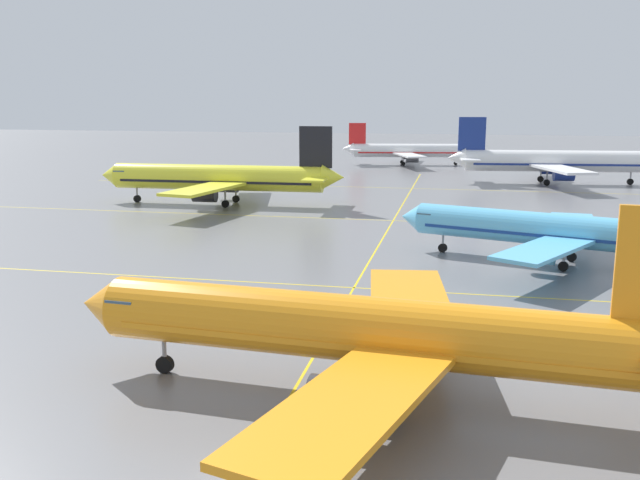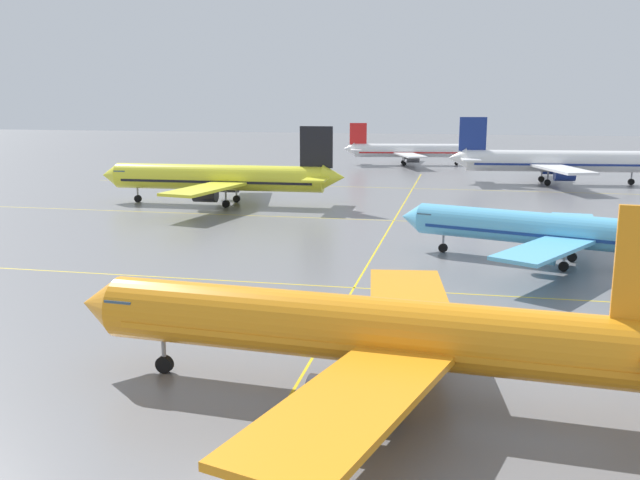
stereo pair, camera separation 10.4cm
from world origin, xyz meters
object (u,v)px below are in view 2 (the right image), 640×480
object	(u,v)px
airliner_front_gate	(377,332)
airliner_third_row	(221,178)
airliner_far_left_stand	(554,161)
airliner_far_right_stand	(409,151)
airliner_second_row	(557,231)

from	to	relation	value
airliner_front_gate	airliner_third_row	bearing A→B (deg)	116.29
airliner_far_left_stand	airliner_far_right_stand	world-z (taller)	airliner_far_left_stand
airliner_front_gate	airliner_far_left_stand	bearing A→B (deg)	78.45
airliner_second_row	airliner_far_left_stand	xyz separation A→B (m)	(7.75, 70.23, 0.87)
airliner_front_gate	airliner_far_left_stand	world-z (taller)	airliner_far_left_stand
airliner_third_row	airliner_far_left_stand	world-z (taller)	airliner_far_left_stand
airliner_front_gate	airliner_far_right_stand	xyz separation A→B (m)	(-9.33, 138.98, -0.43)
airliner_far_right_stand	airliner_far_left_stand	bearing A→B (deg)	-47.00
airliner_third_row	airliner_far_right_stand	xyz separation A→B (m)	(23.82, 71.90, -0.70)
airliner_front_gate	airliner_far_left_stand	distance (m)	107.99
airliner_second_row	airliner_third_row	xyz separation A→B (m)	(-47.01, 31.50, 0.70)
airliner_far_left_stand	airliner_second_row	bearing A→B (deg)	-96.30
airliner_second_row	airliner_third_row	distance (m)	56.59
airliner_second_row	airliner_far_left_stand	distance (m)	70.66
airliner_far_left_stand	airliner_far_right_stand	distance (m)	45.37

